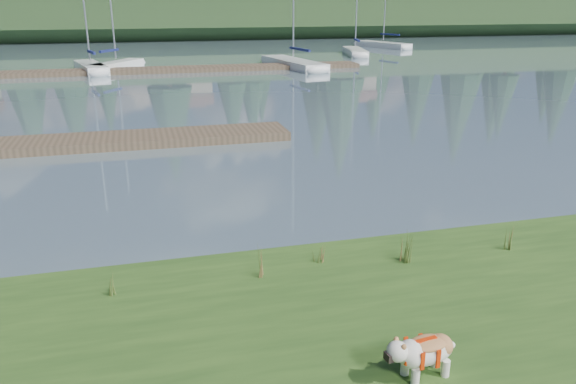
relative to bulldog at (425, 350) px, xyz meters
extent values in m
plane|color=slate|center=(-1.98, 35.66, -0.71)|extent=(200.00, 200.00, 0.00)
cube|color=#1D3118|center=(-1.98, 78.66, 1.79)|extent=(200.00, 20.00, 5.00)
cylinder|color=silver|center=(-0.18, -0.14, -0.25)|extent=(0.11, 0.11, 0.22)
cylinder|color=silver|center=(-0.21, 0.08, -0.25)|extent=(0.11, 0.11, 0.22)
cylinder|color=silver|center=(0.26, -0.08, -0.25)|extent=(0.11, 0.11, 0.22)
cylinder|color=silver|center=(0.23, 0.14, -0.25)|extent=(0.11, 0.11, 0.22)
ellipsoid|color=silver|center=(0.04, 0.01, -0.02)|extent=(0.77, 0.46, 0.34)
ellipsoid|color=#B07442|center=(0.04, 0.01, 0.09)|extent=(0.55, 0.41, 0.12)
ellipsoid|color=silver|center=(-0.40, -0.05, 0.09)|extent=(0.29, 0.30, 0.25)
cube|color=black|center=(-0.51, -0.07, 0.05)|extent=(0.09, 0.14, 0.10)
cube|color=#4C3D2C|center=(-5.98, 14.66, -0.56)|extent=(16.00, 2.00, 0.30)
cube|color=#4C3D2C|center=(0.02, 35.66, -0.56)|extent=(26.00, 2.20, 0.30)
cube|color=silver|center=(-6.19, 37.26, -0.49)|extent=(2.78, 6.36, 0.70)
ellipsoid|color=silver|center=(-6.89, 40.28, -0.49)|extent=(1.70, 1.95, 0.70)
cube|color=#131B4F|center=(-6.00, 36.43, 0.69)|extent=(0.75, 2.45, 0.20)
cube|color=silver|center=(-4.46, 38.01, -0.49)|extent=(3.95, 5.27, 0.70)
ellipsoid|color=silver|center=(-3.01, 40.31, -0.49)|extent=(1.80, 1.89, 0.70)
cube|color=#131B4F|center=(-4.86, 37.38, 0.69)|extent=(1.33, 1.94, 0.20)
cube|color=silver|center=(8.32, 36.16, -0.49)|extent=(3.15, 8.45, 0.70)
ellipsoid|color=silver|center=(7.67, 40.24, -0.49)|extent=(2.13, 2.51, 0.70)
cube|color=#131B4F|center=(8.50, 35.05, 0.69)|extent=(0.71, 3.27, 0.20)
cube|color=silver|center=(16.42, 44.23, -0.49)|extent=(2.91, 6.71, 0.70)
ellipsoid|color=silver|center=(17.15, 47.42, -0.49)|extent=(1.79, 2.06, 0.70)
cube|color=#131B4F|center=(16.22, 43.36, 0.69)|extent=(0.77, 2.58, 0.20)
cube|color=silver|center=(22.54, 51.69, -0.49)|extent=(3.76, 7.24, 0.70)
ellipsoid|color=silver|center=(21.43, 55.06, -0.49)|extent=(2.08, 2.32, 0.70)
cube|color=#131B4F|center=(22.85, 50.78, 0.69)|extent=(1.08, 2.74, 0.20)
cone|color=#475B23|center=(-1.37, 3.11, -0.09)|extent=(0.03, 0.03, 0.54)
cone|color=brown|center=(-1.26, 3.04, -0.15)|extent=(0.03, 0.03, 0.43)
cone|color=#475B23|center=(-1.31, 3.14, -0.07)|extent=(0.03, 0.03, 0.59)
cone|color=brown|center=(-1.23, 3.08, -0.17)|extent=(0.03, 0.03, 0.38)
cone|color=#475B23|center=(-1.35, 3.03, -0.12)|extent=(0.03, 0.03, 0.49)
cone|color=#475B23|center=(-0.32, 3.39, -0.18)|extent=(0.03, 0.03, 0.36)
cone|color=brown|center=(-0.21, 3.32, -0.22)|extent=(0.03, 0.03, 0.29)
cone|color=#475B23|center=(-0.26, 3.42, -0.16)|extent=(0.03, 0.03, 0.40)
cone|color=brown|center=(-0.18, 3.36, -0.24)|extent=(0.03, 0.03, 0.25)
cone|color=#475B23|center=(-0.30, 3.31, -0.20)|extent=(0.03, 0.03, 0.33)
cone|color=#475B23|center=(1.20, 2.99, -0.07)|extent=(0.03, 0.03, 0.58)
cone|color=brown|center=(1.31, 2.92, -0.13)|extent=(0.03, 0.03, 0.46)
cone|color=#475B23|center=(1.26, 3.02, -0.04)|extent=(0.03, 0.03, 0.64)
cone|color=brown|center=(1.34, 2.96, -0.16)|extent=(0.03, 0.03, 0.41)
cone|color=#475B23|center=(1.22, 2.91, -0.10)|extent=(0.03, 0.03, 0.52)
cone|color=#475B23|center=(-3.83, 3.13, -0.14)|extent=(0.03, 0.03, 0.44)
cone|color=brown|center=(-3.72, 3.06, -0.19)|extent=(0.03, 0.03, 0.35)
cone|color=#475B23|center=(-3.77, 3.16, -0.12)|extent=(0.03, 0.03, 0.49)
cone|color=brown|center=(-3.69, 3.10, -0.21)|extent=(0.03, 0.03, 0.31)
cone|color=#475B23|center=(-3.81, 3.05, -0.16)|extent=(0.03, 0.03, 0.40)
cone|color=#475B23|center=(1.19, 3.06, -0.13)|extent=(0.03, 0.03, 0.47)
cone|color=brown|center=(1.30, 2.99, -0.17)|extent=(0.03, 0.03, 0.38)
cone|color=#475B23|center=(1.25, 3.09, -0.10)|extent=(0.03, 0.03, 0.52)
cone|color=brown|center=(1.33, 3.03, -0.20)|extent=(0.03, 0.03, 0.33)
cone|color=#475B23|center=(1.21, 2.98, -0.15)|extent=(0.03, 0.03, 0.43)
cone|color=#475B23|center=(3.20, 3.01, -0.09)|extent=(0.03, 0.03, 0.55)
cone|color=brown|center=(3.31, 2.94, -0.14)|extent=(0.03, 0.03, 0.44)
cone|color=#475B23|center=(3.26, 3.04, -0.06)|extent=(0.03, 0.03, 0.61)
cone|color=brown|center=(3.34, 2.98, -0.17)|extent=(0.03, 0.03, 0.39)
cone|color=#475B23|center=(3.22, 2.93, -0.12)|extent=(0.03, 0.03, 0.50)
cube|color=#33281C|center=(-1.98, 4.06, -0.64)|extent=(60.00, 0.50, 0.14)
camera|label=1|loc=(-3.11, -5.21, 4.03)|focal=35.00mm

